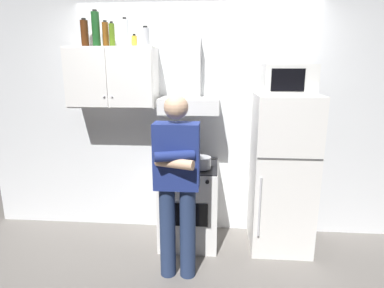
{
  "coord_description": "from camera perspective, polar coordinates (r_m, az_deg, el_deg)",
  "views": [
    {
      "loc": [
        0.23,
        -2.87,
        1.85
      ],
      "look_at": [
        0.0,
        0.0,
        1.15
      ],
      "focal_mm": 29.55,
      "sensor_mm": 36.0,
      "label": 1
    }
  ],
  "objects": [
    {
      "name": "bottle_spice_jar",
      "position": [
        3.35,
        -10.37,
        17.82
      ],
      "size": [
        0.05,
        0.05,
        0.12
      ],
      "color": "gold",
      "rests_on": "upper_cabinet"
    },
    {
      "name": "microwave",
      "position": [
        3.21,
        16.95,
        11.12
      ],
      "size": [
        0.48,
        0.37,
        0.28
      ],
      "color": "silver",
      "rests_on": "refrigerator"
    },
    {
      "name": "bottle_canister_steel",
      "position": [
        3.33,
        -8.4,
        18.55
      ],
      "size": [
        0.08,
        0.08,
        0.2
      ],
      "color": "#B2B5BA",
      "rests_on": "upper_cabinet"
    },
    {
      "name": "bottle_rum_dark",
      "position": [
        3.58,
        -18.81,
        18.34
      ],
      "size": [
        0.08,
        0.08,
        0.28
      ],
      "color": "#47230F",
      "rests_on": "upper_cabinet"
    },
    {
      "name": "bottle_wine_green",
      "position": [
        3.5,
        -16.96,
        19.19
      ],
      "size": [
        0.08,
        0.08,
        0.36
      ],
      "color": "#19471E",
      "rests_on": "upper_cabinet"
    },
    {
      "name": "stove_oven",
      "position": [
        3.44,
        -0.5,
        -10.68
      ],
      "size": [
        0.6,
        0.62,
        0.87
      ],
      "color": "white",
      "rests_on": "ground_plane"
    },
    {
      "name": "upper_cabinet",
      "position": [
        3.42,
        -14.11,
        11.59
      ],
      "size": [
        0.9,
        0.37,
        0.6
      ],
      "color": "white"
    },
    {
      "name": "bottle_olive_oil",
      "position": [
        3.43,
        -14.24,
        18.53
      ],
      "size": [
        0.06,
        0.06,
        0.24
      ],
      "color": "#4C6B19",
      "rests_on": "upper_cabinet"
    },
    {
      "name": "bottle_beer_brown",
      "position": [
        3.48,
        -15.32,
        18.52
      ],
      "size": [
        0.06,
        0.06,
        0.26
      ],
      "color": "brown",
      "rests_on": "upper_cabinet"
    },
    {
      "name": "person_standing",
      "position": [
        2.71,
        -2.74,
        -6.88
      ],
      "size": [
        0.38,
        0.33,
        1.64
      ],
      "color": "navy",
      "rests_on": "ground_plane"
    },
    {
      "name": "ground_plane",
      "position": [
        3.42,
        0.0,
        -19.05
      ],
      "size": [
        7.0,
        7.0,
        0.0
      ],
      "primitive_type": "plane",
      "color": "slate"
    },
    {
      "name": "cooking_pot",
      "position": [
        3.14,
        1.65,
        -3.35
      ],
      "size": [
        0.3,
        0.2,
        0.11
      ],
      "color": "#B7BABF",
      "rests_on": "stove_oven"
    },
    {
      "name": "range_hood",
      "position": [
        3.27,
        -0.35,
        9.23
      ],
      "size": [
        0.6,
        0.44,
        0.75
      ],
      "color": "white"
    },
    {
      "name": "bottle_vodka_clear",
      "position": [
        3.41,
        -11.98,
        19.0
      ],
      "size": [
        0.07,
        0.07,
        0.28
      ],
      "color": "silver",
      "rests_on": "upper_cabinet"
    },
    {
      "name": "back_wall_tiled",
      "position": [
        3.51,
        0.79,
        5.49
      ],
      "size": [
        4.8,
        0.1,
        2.7
      ],
      "primitive_type": "cube",
      "color": "white",
      "rests_on": "ground_plane"
    },
    {
      "name": "refrigerator",
      "position": [
        3.36,
        15.91,
        -5.1
      ],
      "size": [
        0.6,
        0.62,
        1.6
      ],
      "color": "white",
      "rests_on": "ground_plane"
    }
  ]
}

